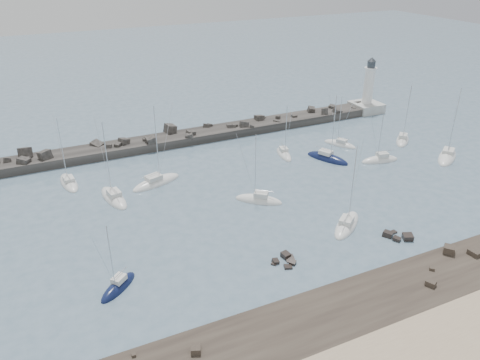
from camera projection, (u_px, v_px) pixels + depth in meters
name	position (u px, v px, depth m)	size (l,w,h in m)	color
ground	(279.00, 222.00, 72.72)	(400.00, 400.00, 0.00)	slate
rock_shelf	(371.00, 312.00, 54.96)	(140.00, 12.00, 1.89)	#2D251F
rock_cluster_near	(286.00, 260.00, 63.81)	(3.78, 3.51, 1.44)	black
rock_cluster_far	(399.00, 237.00, 68.78)	(3.94, 3.77, 1.40)	black
breakwater	(157.00, 145.00, 100.08)	(115.00, 7.62, 5.47)	#2C2A27
lighthouse	(367.00, 100.00, 119.84)	(7.00, 7.00, 14.60)	#AEAFA9
sailboat_1	(69.00, 183.00, 84.36)	(3.48, 8.65, 13.24)	white
sailboat_2	(118.00, 287.00, 58.69)	(6.12, 5.70, 10.42)	#0E163B
sailboat_3	(114.00, 198.00, 79.28)	(4.41, 9.61, 14.66)	white
sailboat_4	(156.00, 183.00, 84.44)	(10.29, 6.01, 15.47)	white
sailboat_5	(259.00, 200.00, 78.60)	(7.80, 7.12, 13.00)	white
sailboat_6	(284.00, 155.00, 95.82)	(3.67, 7.51, 11.58)	white
sailboat_7	(347.00, 225.00, 71.62)	(8.74, 7.57, 14.04)	white
sailboat_8	(327.00, 159.00, 93.96)	(6.49, 9.44, 14.51)	#0E163B
sailboat_9	(380.00, 161.00, 93.15)	(8.14, 3.85, 12.66)	white
sailboat_10	(340.00, 145.00, 100.67)	(5.56, 7.57, 11.72)	white
sailboat_11	(447.00, 157.00, 94.64)	(10.07, 8.31, 15.81)	white
sailboat_12	(402.00, 140.00, 102.76)	(7.86, 7.55, 13.33)	white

